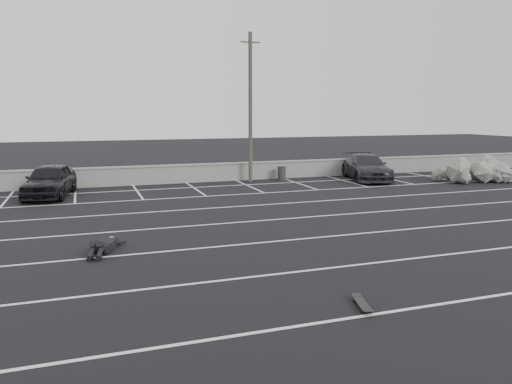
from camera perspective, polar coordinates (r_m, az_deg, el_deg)
name	(u,v)px	position (r m, az deg, el deg)	size (l,w,h in m)	color
ground	(331,236)	(16.62, 8.60, -5.03)	(120.00, 120.00, 0.00)	black
seawall	(219,172)	(29.42, -4.22, 2.32)	(50.00, 0.45, 1.06)	gray
stall_lines	(279,211)	(20.48, 2.62, -2.22)	(36.00, 20.05, 0.01)	silver
car_left	(50,180)	(25.85, -22.51, 1.24)	(1.87, 4.65, 1.58)	black
car_right	(366,167)	(30.65, 12.51, 2.79)	(2.12, 5.21, 1.51)	#25242A
utility_pole	(250,107)	(28.94, -0.65, 9.64)	(1.13, 0.23, 8.46)	#4C4238
trash_bin	(282,173)	(29.84, 2.96, 2.17)	(0.54, 0.54, 0.81)	#2A292C
riprap_pile	(479,172)	(31.92, 24.13, 2.11)	(4.56, 3.61, 1.42)	gray
person	(106,241)	(15.54, -16.72, -5.36)	(1.74, 2.70, 0.50)	black
skateboard	(362,304)	(10.89, 12.05, -12.42)	(0.42, 0.84, 0.10)	black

